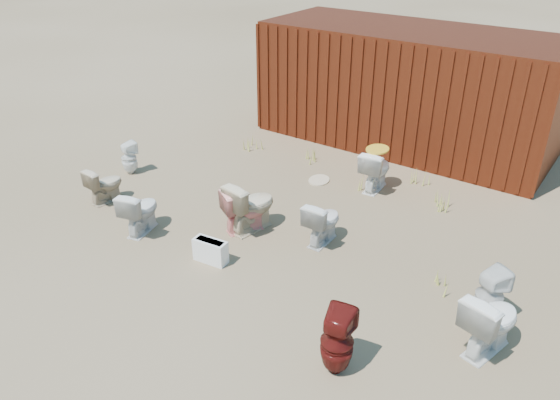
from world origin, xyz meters
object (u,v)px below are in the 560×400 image
Objects in this scene: toilet_back_beige_right at (251,205)px; shipping_container at (407,87)px; toilet_front_a at (140,211)px; toilet_front_maroon at (337,342)px; toilet_front_e at (490,322)px; loose_tank at (211,251)px; toilet_front_c at (323,222)px; toilet_back_a at (129,158)px; toilet_front_pink at (245,210)px; toilet_back_yellowlid at (376,170)px; toilet_back_beige_left at (105,184)px; toilet_back_e at (490,296)px.

shipping_container is at bearing -85.14° from toilet_back_beige_right.
toilet_front_a is 0.89× the size of toilet_front_maroon.
toilet_back_beige_right is (-2.62, 1.84, 0.01)m from toilet_front_maroon.
toilet_front_maroon reaches higher than toilet_front_a.
toilet_front_e reaches higher than toilet_front_a.
loose_tank is (-0.32, -5.87, -1.02)m from shipping_container.
toilet_front_c is at bearing -64.89° from toilet_front_maroon.
toilet_front_e is 1.28× the size of toilet_back_a.
toilet_front_maroon is (2.68, -1.75, 0.04)m from toilet_front_pink.
shipping_container reaches higher than toilet_back_beige_right.
toilet_back_a is (-7.04, 0.82, -0.09)m from toilet_front_e.
toilet_front_e is at bearing 0.86° from loose_tank.
toilet_front_e is at bearing 130.72° from toilet_back_yellowlid.
toilet_front_pink is at bearing 63.90° from toilet_back_beige_right.
toilet_back_a is 3.51m from loose_tank.
loose_tank is at bearing -26.82° from toilet_front_maroon.
toilet_front_e is 4.14m from toilet_back_yellowlid.
toilet_back_a is (-4.28, -0.05, -0.03)m from toilet_front_c.
toilet_front_a is 1.73m from toilet_back_beige_right.
toilet_front_maroon is (2.21, -6.65, -0.79)m from shipping_container.
toilet_front_c is 2.89m from toilet_front_e.
shipping_container is 4.89m from toilet_back_beige_right.
toilet_front_e is (3.93, -0.47, 0.05)m from toilet_front_pink.
toilet_front_maroon reaches higher than toilet_front_c.
toilet_back_beige_right reaches higher than toilet_front_a.
toilet_back_beige_left is (-5.25, 1.10, -0.08)m from toilet_front_maroon.
toilet_front_maroon reaches higher than toilet_back_beige_left.
loose_tank is at bearing 177.65° from toilet_back_beige_left.
toilet_front_e is 0.53m from toilet_back_e.
toilet_back_beige_right is at bearing 6.34° from toilet_front_e.
toilet_back_a is (-5.79, 2.11, -0.09)m from toilet_front_maroon.
toilet_back_a is 0.76× the size of toilet_back_beige_right.
loose_tank is at bearing 172.13° from toilet_back_a.
shipping_container reaches higher than toilet_back_a.
toilet_front_c is at bearing 90.33° from toilet_back_yellowlid.
toilet_front_e is 1.27× the size of toilet_back_beige_left.
shipping_container is 7.83× the size of toilet_back_yellowlid.
toilet_back_yellowlid is (-0.15, 2.07, 0.03)m from toilet_front_c.
toilet_front_pink is at bearing -172.20° from toilet_back_a.
toilet_back_beige_right reaches higher than loose_tank.
loose_tank is (0.14, -0.97, -0.19)m from toilet_front_pink.
toilet_front_a is 5.18m from toilet_back_e.
toilet_back_yellowlid is (-1.66, 4.23, -0.02)m from toilet_front_maroon.
toilet_back_a is at bearing 4.75° from toilet_back_beige_right.
toilet_front_e is (3.47, -5.37, -0.79)m from shipping_container.
toilet_front_a is 1.13× the size of toilet_back_beige_left.
shipping_container is 8.27× the size of toilet_front_a.
shipping_container is 5.94m from toilet_back_e.
toilet_back_a is at bearing -128.18° from shipping_container.
toilet_back_beige_right is (0.06, 0.09, 0.06)m from toilet_front_pink.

